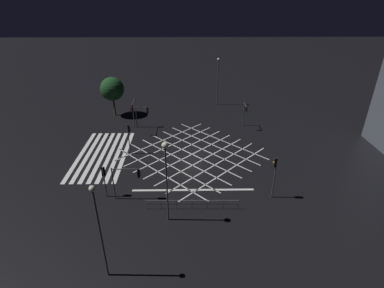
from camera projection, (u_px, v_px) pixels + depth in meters
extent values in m
plane|color=black|center=(192.00, 154.00, 37.22)|extent=(200.00, 200.00, 0.00)
cube|color=silver|center=(124.00, 155.00, 37.11)|extent=(12.46, 0.50, 0.01)
cube|color=silver|center=(117.00, 155.00, 37.10)|extent=(12.46, 0.50, 0.01)
cube|color=silver|center=(110.00, 155.00, 37.09)|extent=(12.46, 0.50, 0.01)
cube|color=silver|center=(103.00, 155.00, 37.08)|extent=(12.46, 0.50, 0.01)
cube|color=silver|center=(95.00, 155.00, 37.06)|extent=(12.46, 0.50, 0.01)
cube|color=silver|center=(88.00, 155.00, 37.05)|extent=(12.46, 0.50, 0.01)
cube|color=silver|center=(81.00, 155.00, 37.04)|extent=(12.46, 0.50, 0.01)
cube|color=silver|center=(158.00, 172.00, 33.70)|extent=(10.86, 10.86, 0.01)
cube|color=silver|center=(163.00, 140.00, 40.64)|extent=(10.86, 10.86, 0.01)
cube|color=silver|center=(170.00, 165.00, 34.87)|extent=(10.86, 10.86, 0.01)
cube|color=silver|center=(172.00, 145.00, 39.50)|extent=(10.86, 10.86, 0.01)
cube|color=silver|center=(181.00, 160.00, 36.05)|extent=(10.86, 10.86, 0.01)
cube|color=silver|center=(182.00, 149.00, 38.36)|extent=(10.86, 10.86, 0.01)
cube|color=silver|center=(192.00, 154.00, 37.22)|extent=(10.86, 10.86, 0.01)
cube|color=silver|center=(192.00, 154.00, 37.22)|extent=(10.86, 10.86, 0.01)
cube|color=silver|center=(202.00, 149.00, 38.39)|extent=(10.86, 10.86, 0.01)
cube|color=silver|center=(203.00, 159.00, 36.08)|extent=(10.86, 10.86, 0.01)
cube|color=silver|center=(211.00, 144.00, 39.57)|extent=(10.86, 10.86, 0.01)
cube|color=silver|center=(215.00, 165.00, 34.94)|extent=(10.86, 10.86, 0.01)
cube|color=silver|center=(220.00, 140.00, 40.74)|extent=(10.86, 10.86, 0.01)
cube|color=silver|center=(227.00, 171.00, 33.80)|extent=(10.86, 10.86, 0.01)
cube|color=silver|center=(193.00, 190.00, 30.65)|extent=(0.30, 12.46, 0.01)
cube|color=black|center=(378.00, 122.00, 41.09)|extent=(0.06, 1.40, 1.80)
cylinder|color=#424244|center=(274.00, 178.00, 28.55)|extent=(0.11, 0.11, 4.52)
cube|color=black|center=(275.00, 162.00, 27.74)|extent=(0.28, 0.16, 0.90)
sphere|color=black|center=(274.00, 160.00, 27.59)|extent=(0.18, 0.18, 0.18)
sphere|color=orange|center=(274.00, 162.00, 27.73)|extent=(0.18, 0.18, 0.18)
sphere|color=black|center=(273.00, 165.00, 27.87)|extent=(0.18, 0.18, 0.18)
cube|color=black|center=(276.00, 162.00, 27.74)|extent=(0.36, 0.02, 0.98)
cylinder|color=#424244|center=(105.00, 182.00, 28.93)|extent=(0.11, 0.11, 3.37)
cube|color=black|center=(103.00, 171.00, 28.51)|extent=(0.16, 0.28, 0.90)
sphere|color=black|center=(103.00, 168.00, 28.47)|extent=(0.18, 0.18, 0.18)
sphere|color=black|center=(104.00, 171.00, 28.60)|extent=(0.18, 0.18, 0.18)
sphere|color=green|center=(104.00, 173.00, 28.74)|extent=(0.18, 0.18, 0.18)
cube|color=black|center=(103.00, 172.00, 28.43)|extent=(0.02, 0.36, 0.98)
cylinder|color=#424244|center=(134.00, 117.00, 43.73)|extent=(0.11, 0.11, 3.28)
cylinder|color=#424244|center=(140.00, 107.00, 43.05)|extent=(0.09, 2.08, 0.09)
cube|color=black|center=(147.00, 110.00, 43.27)|extent=(0.28, 0.16, 0.90)
sphere|color=black|center=(148.00, 108.00, 43.14)|extent=(0.18, 0.18, 0.18)
sphere|color=black|center=(148.00, 110.00, 43.28)|extent=(0.18, 0.18, 0.18)
sphere|color=green|center=(148.00, 112.00, 43.41)|extent=(0.18, 0.18, 0.18)
cube|color=black|center=(147.00, 110.00, 43.27)|extent=(0.36, 0.02, 0.98)
cylinder|color=#424244|center=(113.00, 184.00, 28.56)|extent=(0.11, 0.11, 3.56)
cylinder|color=#424244|center=(125.00, 169.00, 27.82)|extent=(0.09, 2.50, 0.09)
cube|color=black|center=(139.00, 173.00, 28.04)|extent=(0.28, 0.16, 0.90)
sphere|color=black|center=(140.00, 170.00, 27.91)|extent=(0.18, 0.18, 0.18)
sphere|color=black|center=(140.00, 173.00, 28.05)|extent=(0.18, 0.18, 0.18)
sphere|color=green|center=(140.00, 176.00, 28.18)|extent=(0.18, 0.18, 0.18)
cube|color=black|center=(138.00, 173.00, 28.04)|extent=(0.36, 0.02, 0.98)
cylinder|color=#424244|center=(243.00, 114.00, 44.18)|extent=(0.11, 0.11, 3.72)
cylinder|color=#424244|center=(245.00, 105.00, 42.63)|extent=(1.70, 0.09, 0.09)
cube|color=black|center=(246.00, 110.00, 42.09)|extent=(0.16, 0.28, 0.90)
sphere|color=black|center=(246.00, 108.00, 41.85)|extent=(0.18, 0.18, 0.18)
sphere|color=black|center=(246.00, 110.00, 41.99)|extent=(0.18, 0.18, 0.18)
sphere|color=green|center=(246.00, 112.00, 42.13)|extent=(0.18, 0.18, 0.18)
cube|color=black|center=(246.00, 110.00, 42.16)|extent=(0.02, 0.36, 0.98)
cylinder|color=#424244|center=(129.00, 139.00, 36.51)|extent=(0.11, 0.11, 3.94)
cube|color=black|center=(129.00, 128.00, 35.83)|extent=(0.28, 0.16, 0.90)
sphere|color=red|center=(129.00, 126.00, 35.69)|extent=(0.18, 0.18, 0.18)
sphere|color=black|center=(130.00, 128.00, 35.83)|extent=(0.18, 0.18, 0.18)
sphere|color=black|center=(130.00, 131.00, 35.97)|extent=(0.18, 0.18, 0.18)
cube|color=black|center=(128.00, 128.00, 35.83)|extent=(0.36, 0.02, 0.98)
cylinder|color=#424244|center=(136.00, 113.00, 43.48)|extent=(0.11, 0.11, 4.56)
cylinder|color=#424244|center=(133.00, 102.00, 41.24)|extent=(2.83, 0.09, 0.09)
cube|color=black|center=(132.00, 109.00, 40.20)|extent=(0.16, 0.28, 0.90)
sphere|color=red|center=(131.00, 107.00, 39.96)|extent=(0.18, 0.18, 0.18)
sphere|color=black|center=(132.00, 109.00, 40.10)|extent=(0.18, 0.18, 0.18)
sphere|color=black|center=(132.00, 111.00, 40.24)|extent=(0.18, 0.18, 0.18)
cube|color=black|center=(132.00, 108.00, 40.28)|extent=(0.02, 0.36, 0.98)
cylinder|color=#424244|center=(218.00, 83.00, 51.26)|extent=(0.14, 0.14, 7.78)
sphere|color=#F4EAC6|center=(219.00, 59.00, 49.40)|extent=(0.43, 0.43, 0.43)
cylinder|color=#424244|center=(101.00, 236.00, 19.85)|extent=(0.14, 0.14, 7.51)
sphere|color=#F4EAC6|center=(92.00, 188.00, 18.05)|extent=(0.40, 0.40, 0.40)
cylinder|color=#424244|center=(167.00, 186.00, 25.03)|extent=(0.14, 0.14, 7.35)
sphere|color=#F4EAC6|center=(165.00, 145.00, 23.25)|extent=(0.53, 0.53, 0.53)
cylinder|color=brown|center=(114.00, 106.00, 47.98)|extent=(0.31, 0.31, 3.01)
sphere|color=#19421E|center=(112.00, 89.00, 46.65)|extent=(3.67, 3.67, 3.67)
cylinder|color=gray|center=(146.00, 205.00, 27.76)|extent=(0.05, 0.05, 1.05)
cylinder|color=gray|center=(161.00, 205.00, 27.76)|extent=(0.05, 0.05, 1.05)
cylinder|color=gray|center=(177.00, 205.00, 27.76)|extent=(0.05, 0.05, 1.05)
cylinder|color=gray|center=(192.00, 205.00, 27.76)|extent=(0.05, 0.05, 1.05)
cylinder|color=gray|center=(207.00, 205.00, 27.76)|extent=(0.05, 0.05, 1.05)
cylinder|color=gray|center=(223.00, 205.00, 27.76)|extent=(0.05, 0.05, 1.05)
cylinder|color=gray|center=(238.00, 205.00, 27.76)|extent=(0.05, 0.05, 1.05)
cylinder|color=gray|center=(192.00, 200.00, 27.54)|extent=(0.16, 8.62, 0.04)
cylinder|color=gray|center=(192.00, 204.00, 27.74)|extent=(0.16, 8.62, 0.04)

